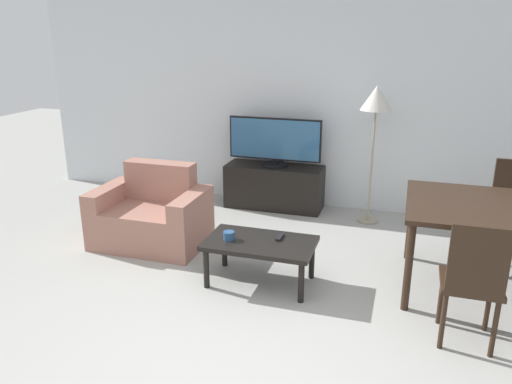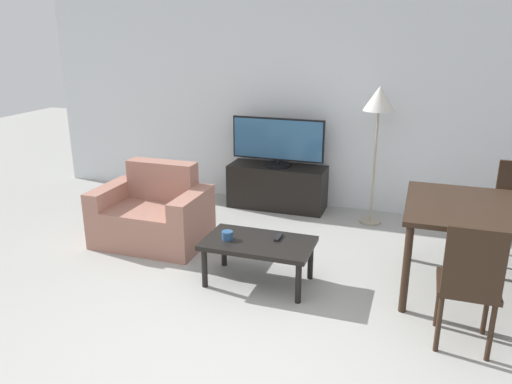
% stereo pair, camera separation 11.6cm
% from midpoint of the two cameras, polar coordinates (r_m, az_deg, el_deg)
% --- Properties ---
extents(ground_plane, '(18.00, 18.00, 0.00)m').
position_cam_midpoint_polar(ground_plane, '(3.50, -3.83, -19.00)').
color(ground_plane, '#9E9E99').
extents(wall_back, '(7.54, 0.06, 2.70)m').
position_cam_midpoint_polar(wall_back, '(6.07, 7.44, 10.75)').
color(wall_back, silver).
rests_on(wall_back, ground_plane).
extents(armchair, '(1.10, 0.73, 0.81)m').
position_cam_midpoint_polar(armchair, '(5.22, -12.41, -2.75)').
color(armchair, '#9E6B5B').
rests_on(armchair, ground_plane).
extents(tv_stand, '(1.18, 0.43, 0.53)m').
position_cam_midpoint_polar(tv_stand, '(6.14, 1.56, 0.62)').
color(tv_stand, black).
rests_on(tv_stand, ground_plane).
extents(tv, '(1.13, 0.32, 0.59)m').
position_cam_midpoint_polar(tv, '(6.00, 1.60, 5.75)').
color(tv, black).
rests_on(tv, tv_stand).
extents(coffee_table, '(0.93, 0.54, 0.39)m').
position_cam_midpoint_polar(coffee_table, '(4.29, -0.31, -6.23)').
color(coffee_table, black).
rests_on(coffee_table, ground_plane).
extents(dining_table, '(1.45, 1.09, 0.77)m').
position_cam_midpoint_polar(dining_table, '(4.42, 25.41, -2.40)').
color(dining_table, black).
rests_on(dining_table, ground_plane).
extents(dining_chair_near, '(0.40, 0.40, 0.94)m').
position_cam_midpoint_polar(dining_chair_near, '(3.66, 22.74, -9.11)').
color(dining_chair_near, black).
rests_on(dining_chair_near, ground_plane).
extents(floor_lamp, '(0.34, 0.34, 1.55)m').
position_cam_midpoint_polar(floor_lamp, '(5.56, 12.97, 9.67)').
color(floor_lamp, gray).
rests_on(floor_lamp, ground_plane).
extents(remote_primary, '(0.04, 0.15, 0.02)m').
position_cam_midpoint_polar(remote_primary, '(4.32, 1.94, -5.17)').
color(remote_primary, black).
rests_on(remote_primary, coffee_table).
extents(cup_white_near, '(0.10, 0.10, 0.07)m').
position_cam_midpoint_polar(cup_white_near, '(4.29, -3.89, -5.00)').
color(cup_white_near, navy).
rests_on(cup_white_near, coffee_table).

